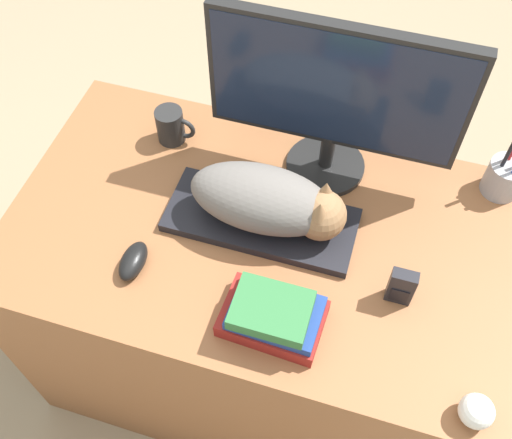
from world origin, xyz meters
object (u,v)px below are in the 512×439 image
monitor (335,95)px  coffee_mug (171,126)px  baseball (476,411)px  phone (401,287)px  keyboard (259,219)px  book_stack (273,315)px  computer_mouse (133,261)px  pen_cup (504,177)px  cat (270,201)px

monitor → coffee_mug: 0.46m
baseball → phone: 0.28m
keyboard → phone: bearing=-16.9°
phone → book_stack: 0.28m
computer_mouse → pen_cup: pen_cup is taller
pen_cup → phone: size_ratio=1.86×
pen_cup → baseball: bearing=-91.1°
pen_cup → coffee_mug: bearing=-174.9°
coffee_mug → baseball: bearing=-32.0°
computer_mouse → cat: bearing=37.2°
pen_cup → phone: pen_cup is taller
keyboard → book_stack: book_stack is taller
cat → book_stack: size_ratio=1.69×
computer_mouse → pen_cup: 0.91m
keyboard → monitor: size_ratio=0.77×
keyboard → computer_mouse: computer_mouse is taller
cat → baseball: 0.60m
cat → computer_mouse: cat is taller
monitor → baseball: 0.71m
keyboard → coffee_mug: size_ratio=4.29×
cat → monitor: monitor is taller
coffee_mug → phone: (0.65, -0.30, 0.00)m
monitor → computer_mouse: monitor is taller
book_stack → cat: bearing=107.6°
keyboard → baseball: bearing=-31.4°
cat → coffee_mug: bearing=149.0°
keyboard → phone: (0.35, -0.11, 0.04)m
cat → book_stack: cat is taller
cat → baseball: bearing=-32.6°
baseball → pen_cup: bearing=88.9°
coffee_mug → book_stack: 0.60m
baseball → book_stack: size_ratio=0.31×
cat → coffee_mug: size_ratio=3.52×
monitor → book_stack: size_ratio=2.66×
phone → book_stack: bearing=-150.1°
computer_mouse → keyboard: bearing=40.1°
cat → computer_mouse: size_ratio=3.56×
monitor → baseball: size_ratio=8.51×
cat → baseball: size_ratio=5.39×
coffee_mug → pen_cup: 0.84m
monitor → cat: bearing=-112.0°
pen_cup → monitor: bearing=-172.3°
book_stack → pen_cup: bearing=49.7°
phone → keyboard: bearing=163.1°
cat → computer_mouse: 0.34m
cat → book_stack: bearing=-72.4°
cat → pen_cup: pen_cup is taller
pen_cup → book_stack: bearing=-130.3°
keyboard → computer_mouse: (-0.24, -0.20, 0.01)m
pen_cup → cat: bearing=-152.4°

